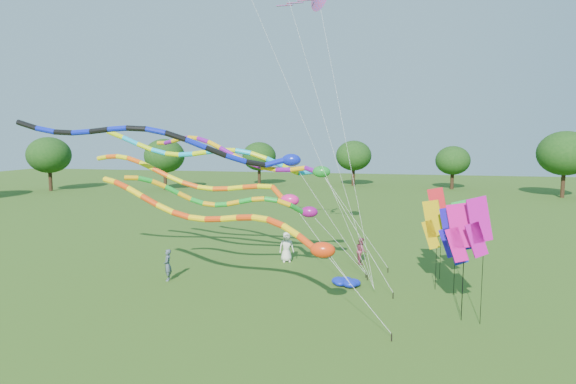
% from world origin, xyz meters
% --- Properties ---
extents(ground, '(160.00, 160.00, 0.00)m').
position_xyz_m(ground, '(0.00, 0.00, 0.00)').
color(ground, '#295015').
rests_on(ground, ground).
extents(tree_ring, '(117.07, 119.81, 9.52)m').
position_xyz_m(tree_ring, '(6.87, 1.39, 5.52)').
color(tree_ring, '#382314').
rests_on(tree_ring, ground).
extents(tube_kite_red, '(14.23, 4.39, 6.07)m').
position_xyz_m(tube_kite_red, '(-3.62, 1.26, 3.83)').
color(tube_kite_red, black).
rests_on(tube_kite_red, ground).
extents(tube_kite_orange, '(15.54, 3.03, 7.11)m').
position_xyz_m(tube_kite_orange, '(-6.57, 6.31, 5.04)').
color(tube_kite_orange, black).
rests_on(tube_kite_orange, ground).
extents(tube_kite_purple, '(14.32, 5.33, 8.18)m').
position_xyz_m(tube_kite_purple, '(-4.35, 6.28, 6.43)').
color(tube_kite_purple, black).
rests_on(tube_kite_purple, ground).
extents(tube_kite_blue, '(17.71, 3.68, 8.99)m').
position_xyz_m(tube_kite_blue, '(-7.24, 4.56, 7.10)').
color(tube_kite_blue, black).
rests_on(tube_kite_blue, ground).
extents(tube_kite_cyan, '(15.92, 1.49, 8.45)m').
position_xyz_m(tube_kite_cyan, '(-5.25, 7.10, 6.33)').
color(tube_kite_cyan, black).
rests_on(tube_kite_cyan, ground).
extents(tube_kite_green, '(11.95, 3.10, 6.11)m').
position_xyz_m(tube_kite_green, '(-4.16, 4.83, 4.22)').
color(tube_kite_green, black).
rests_on(tube_kite_green, ground).
extents(banner_pole_blue_b, '(1.16, 0.12, 4.29)m').
position_xyz_m(banner_pole_blue_b, '(5.98, 4.89, 3.03)').
color(banner_pole_blue_b, black).
rests_on(banner_pole_blue_b, ground).
extents(banner_pole_green, '(1.13, 0.42, 4.35)m').
position_xyz_m(banner_pole_green, '(6.68, 6.93, 3.09)').
color(banner_pole_green, black).
rests_on(banner_pole_green, ground).
extents(banner_pole_red, '(1.15, 0.34, 4.92)m').
position_xyz_m(banner_pole_red, '(5.56, 7.47, 3.65)').
color(banner_pole_red, black).
rests_on(banner_pole_red, ground).
extents(banner_pole_magenta_b, '(1.14, 0.37, 5.24)m').
position_xyz_m(banner_pole_magenta_b, '(6.61, 1.26, 3.97)').
color(banner_pole_magenta_b, black).
rests_on(banner_pole_magenta_b, ground).
extents(banner_pole_orange, '(1.09, 0.55, 4.50)m').
position_xyz_m(banner_pole_orange, '(5.21, 5.63, 3.23)').
color(banner_pole_orange, black).
rests_on(banner_pole_orange, ground).
extents(banner_pole_magenta_a, '(1.11, 0.49, 4.91)m').
position_xyz_m(banner_pole_magenta_a, '(5.93, 1.64, 3.64)').
color(banner_pole_magenta_a, black).
rests_on(banner_pole_magenta_a, ground).
extents(banner_pole_blue_a, '(1.16, 0.17, 4.68)m').
position_xyz_m(banner_pole_blue_a, '(5.98, 2.09, 3.42)').
color(banner_pole_blue_a, black).
rests_on(banner_pole_blue_a, ground).
extents(blue_nylon_heap, '(1.39, 1.61, 0.48)m').
position_xyz_m(blue_nylon_heap, '(0.96, 5.24, 0.21)').
color(blue_nylon_heap, '#0D1FAE').
rests_on(blue_nylon_heap, ground).
extents(person_a, '(1.04, 0.88, 1.82)m').
position_xyz_m(person_a, '(-2.94, 9.14, 0.91)').
color(person_a, silver).
rests_on(person_a, ground).
extents(person_b, '(0.60, 0.71, 1.66)m').
position_xyz_m(person_b, '(-8.21, 4.05, 0.83)').
color(person_b, '#455361').
rests_on(person_b, ground).
extents(person_c, '(0.75, 0.87, 1.57)m').
position_xyz_m(person_c, '(1.51, 9.66, 0.78)').
color(person_c, '#8E334A').
rests_on(person_c, ground).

